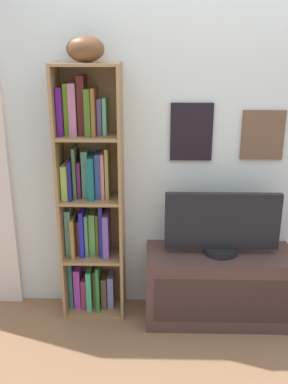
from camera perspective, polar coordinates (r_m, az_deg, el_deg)
back_wall at (r=2.88m, az=7.05°, el=6.08°), size 4.80×0.08×2.33m
bookshelf at (r=2.87m, az=-7.33°, el=-1.00°), size 0.42×0.26×1.70m
football at (r=2.67m, az=-7.85°, el=18.37°), size 0.28×0.23×0.15m
tv_stand at (r=3.03m, az=9.88°, el=-12.21°), size 0.98×0.39×0.49m
television at (r=2.83m, az=10.38°, el=-4.27°), size 0.75×0.22×0.42m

